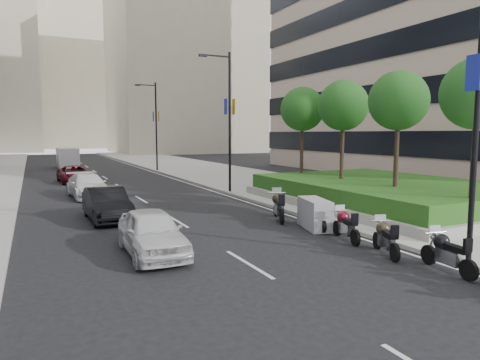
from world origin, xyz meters
TOP-DOWN VIEW (x-y plane):
  - ground at (0.00, 0.00)m, footprint 160.00×160.00m
  - sidewalk_right at (9.00, 30.00)m, footprint 10.00×100.00m
  - lane_edge at (3.70, 30.00)m, footprint 0.12×100.00m
  - lane_centre at (-1.50, 30.00)m, footprint 0.12×100.00m
  - building_cream_right at (22.00, 80.00)m, footprint 28.00×24.00m
  - building_cream_centre at (2.00, 120.00)m, footprint 30.00×24.00m
  - planter at (10.00, 10.00)m, footprint 10.00×14.00m
  - hedge at (10.00, 10.00)m, footprint 9.40×13.40m
  - tree_0 at (8.50, 4.00)m, footprint 2.80×2.80m
  - tree_1 at (8.50, 8.00)m, footprint 2.80×2.80m
  - tree_2 at (8.50, 12.00)m, footprint 2.80×2.80m
  - tree_3 at (8.50, 16.00)m, footprint 2.80×2.80m
  - lamp_post_0 at (4.14, 1.00)m, footprint 2.34×0.45m
  - lamp_post_1 at (4.14, 18.00)m, footprint 2.34×0.45m
  - lamp_post_2 at (4.14, 36.00)m, footprint 2.34×0.45m
  - motorcycle_2 at (3.22, 0.90)m, footprint 0.70×2.09m
  - motorcycle_3 at (2.92, 2.94)m, footprint 1.00×1.95m
  - motorcycle_4 at (3.00, 4.99)m, footprint 0.80×2.06m
  - motorcycle_5 at (3.10, 7.03)m, footprint 1.33×2.18m
  - motorcycle_6 at (2.73, 9.27)m, footprint 1.12×2.27m
  - car_a at (-3.84, 6.28)m, footprint 1.85×4.37m
  - car_b at (-4.28, 12.56)m, footprint 1.71×4.56m
  - car_c at (-4.23, 20.33)m, footprint 2.39×5.11m
  - car_d at (-4.24, 29.09)m, footprint 2.52×4.96m
  - delivery_van at (-3.63, 44.56)m, footprint 2.13×5.41m

SIDE VIEW (x-z plane):
  - ground at x=0.00m, z-range 0.00..0.00m
  - lane_edge at x=3.70m, z-range 0.00..0.01m
  - lane_centre at x=-1.50m, z-range 0.00..0.01m
  - sidewalk_right at x=9.00m, z-range 0.00..0.15m
  - planter at x=10.00m, z-range 0.15..0.55m
  - motorcycle_3 at x=2.92m, z-range 0.04..1.07m
  - motorcycle_4 at x=3.00m, z-range 0.04..1.08m
  - motorcycle_2 at x=3.22m, z-range 0.04..1.08m
  - motorcycle_5 at x=3.10m, z-range 0.00..1.24m
  - motorcycle_6 at x=2.73m, z-range 0.04..1.23m
  - car_d at x=-4.24m, z-range 0.00..1.34m
  - car_c at x=-4.23m, z-range 0.00..1.44m
  - car_a at x=-3.84m, z-range 0.00..1.47m
  - car_b at x=-4.28m, z-range 0.00..1.49m
  - hedge at x=10.00m, z-range 0.55..1.35m
  - delivery_van at x=-3.63m, z-range -0.07..2.19m
  - lamp_post_0 at x=4.14m, z-range 0.57..9.57m
  - lamp_post_1 at x=4.14m, z-range 0.57..9.57m
  - lamp_post_2 at x=4.14m, z-range 0.57..9.57m
  - tree_0 at x=8.50m, z-range 2.27..8.57m
  - tree_1 at x=8.50m, z-range 2.27..8.57m
  - tree_2 at x=8.50m, z-range 2.27..8.57m
  - tree_3 at x=8.50m, z-range 2.27..8.57m
  - building_cream_right at x=22.00m, z-range 0.00..36.00m
  - building_cream_centre at x=2.00m, z-range 0.00..38.00m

